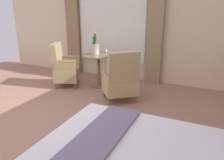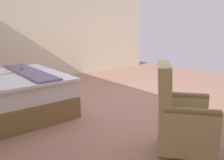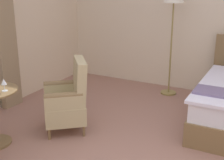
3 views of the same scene
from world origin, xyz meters
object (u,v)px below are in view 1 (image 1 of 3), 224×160
Objects in this scene: armchair_facing_bed at (65,68)px; wine_glass_near_edge at (106,50)px; champagne_bucket at (95,48)px; side_table_round at (99,67)px; wine_glass_near_bucket at (97,52)px; armchair_by_window at (121,80)px.

wine_glass_near_edge is at bearing 116.41° from armchair_facing_bed.
wine_glass_near_edge is 0.13× the size of armchair_facing_bed.
champagne_bucket reaches higher than armchair_facing_bed.
side_table_round is at bearing -47.37° from wine_glass_near_edge.
champagne_bucket is 0.25m from wine_glass_near_edge.
wine_glass_near_bucket is 0.15× the size of armchair_by_window.
armchair_facing_bed reaches higher than side_table_round.
armchair_by_window is at bearing 42.60° from wine_glass_near_edge.
champagne_bucket is 3.19× the size of wine_glass_near_bucket.
armchair_facing_bed is at bearing -82.41° from wine_glass_near_bucket.
wine_glass_near_bucket is (0.20, 0.06, 0.38)m from side_table_round.
armchair_by_window is (0.71, 0.65, -0.38)m from wine_glass_near_edge.
wine_glass_near_bucket is 0.91m from armchair_by_window.
champagne_bucket reaches higher than armchair_by_window.
armchair_by_window is 1.52m from armchair_facing_bed.
champagne_bucket is 3.68× the size of wine_glass_near_edge.
champagne_bucket is 0.49× the size of armchair_by_window.
side_table_round is 4.75× the size of wine_glass_near_bucket.
wine_glass_near_bucket is at bearing -118.84° from armchair_by_window.
champagne_bucket is 0.50× the size of armchair_facing_bed.
champagne_bucket is at bearing -63.08° from wine_glass_near_edge.
armchair_by_window reaches higher than side_table_round.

